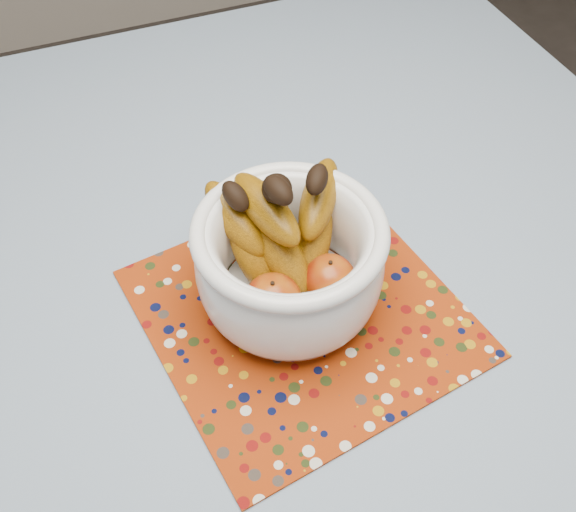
{
  "coord_description": "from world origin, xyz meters",
  "views": [
    {
      "loc": [
        -0.19,
        -0.54,
        1.45
      ],
      "look_at": [
        0.0,
        -0.05,
        0.85
      ],
      "focal_mm": 42.0,
      "sensor_mm": 36.0,
      "label": 1
    }
  ],
  "objects": [
    {
      "name": "placemat",
      "position": [
        0.01,
        -0.08,
        0.76
      ],
      "size": [
        0.42,
        0.42,
        0.0
      ],
      "primitive_type": "cube",
      "rotation": [
        0.0,
        0.0,
        0.15
      ],
      "color": "#8E2A07",
      "rests_on": "tablecloth"
    },
    {
      "name": "fruit_bowl",
      "position": [
        0.0,
        -0.04,
        0.85
      ],
      "size": [
        0.25,
        0.25,
        0.2
      ],
      "color": "white",
      "rests_on": "placemat"
    },
    {
      "name": "table",
      "position": [
        0.0,
        0.0,
        0.67
      ],
      "size": [
        1.2,
        1.2,
        0.75
      ],
      "color": "brown",
      "rests_on": "ground"
    },
    {
      "name": "tablecloth",
      "position": [
        0.0,
        0.0,
        0.76
      ],
      "size": [
        1.32,
        1.32,
        0.01
      ],
      "primitive_type": "cube",
      "color": "slate",
      "rests_on": "table"
    }
  ]
}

